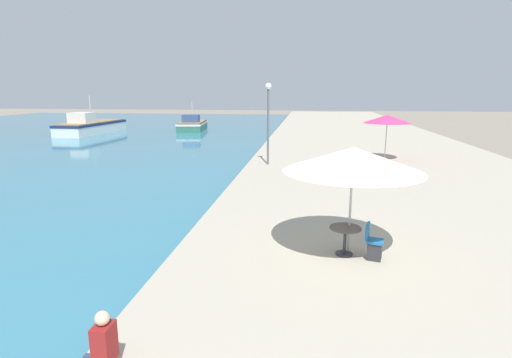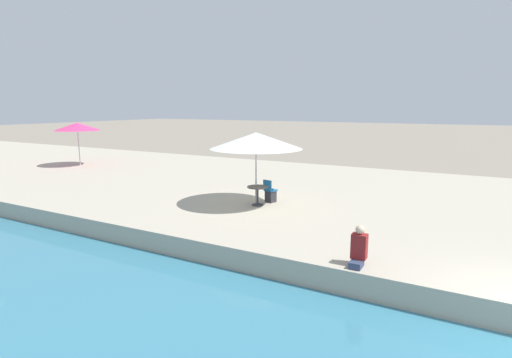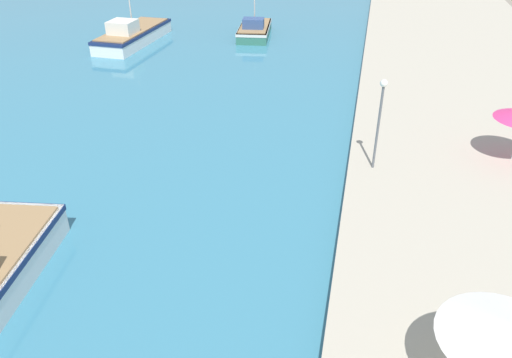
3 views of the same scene
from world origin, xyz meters
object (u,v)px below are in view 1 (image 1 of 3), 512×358
at_px(lamppost, 268,110).
at_px(cafe_table, 345,235).
at_px(cafe_umbrella_white, 387,119).
at_px(cafe_umbrella_pink, 353,159).
at_px(person_at_quay, 102,345).
at_px(fishing_boat_far, 192,125).
at_px(cafe_chair_left, 374,247).
at_px(fishing_boat_mid, 91,126).

bearing_deg(lamppost, cafe_table, -75.50).
bearing_deg(cafe_table, cafe_umbrella_white, 76.26).
xyz_separation_m(cafe_umbrella_pink, lamppost, (-3.37, 12.48, 0.62)).
bearing_deg(person_at_quay, lamppost, 87.65).
distance_m(fishing_boat_far, cafe_chair_left, 41.35).
distance_m(cafe_umbrella_pink, cafe_table, 1.95).
distance_m(fishing_boat_far, person_at_quay, 44.37).
xyz_separation_m(fishing_boat_far, lamppost, (11.90, -25.40, 3.04)).
height_order(fishing_boat_far, person_at_quay, fishing_boat_far).
bearing_deg(lamppost, person_at_quay, -92.35).
bearing_deg(fishing_boat_far, person_at_quay, -82.61).
height_order(fishing_boat_far, lamppost, lamppost).
distance_m(cafe_chair_left, lamppost, 13.68).
distance_m(cafe_umbrella_white, lamppost, 7.37).
bearing_deg(fishing_boat_mid, cafe_umbrella_white, -29.15).
bearing_deg(fishing_boat_far, cafe_umbrella_white, -57.86).
distance_m(cafe_umbrella_pink, person_at_quay, 6.82).
bearing_deg(cafe_umbrella_pink, cafe_umbrella_white, 76.55).
xyz_separation_m(cafe_umbrella_pink, person_at_quay, (-4.09, -5.06, -2.04)).
bearing_deg(cafe_umbrella_pink, fishing_boat_mid, 128.01).
relative_size(cafe_umbrella_pink, cafe_chair_left, 3.87).
relative_size(fishing_boat_far, cafe_chair_left, 7.71).
height_order(fishing_boat_far, cafe_umbrella_pink, fishing_boat_far).
height_order(fishing_boat_mid, cafe_umbrella_white, fishing_boat_mid).
xyz_separation_m(cafe_umbrella_white, person_at_quay, (-7.65, -19.96, -2.05)).
bearing_deg(cafe_chair_left, lamppost, -147.44).
relative_size(cafe_umbrella_pink, person_at_quay, 3.57).
distance_m(fishing_boat_far, cafe_umbrella_pink, 40.91).
xyz_separation_m(cafe_umbrella_pink, cafe_table, (-0.11, -0.13, -1.94)).
height_order(cafe_umbrella_white, lamppost, lamppost).
bearing_deg(person_at_quay, fishing_boat_far, 104.59).
bearing_deg(fishing_boat_far, cafe_chair_left, -74.66).
bearing_deg(cafe_umbrella_white, cafe_table, -103.74).
bearing_deg(fishing_boat_mid, cafe_umbrella_pink, -49.50).
distance_m(cafe_table, person_at_quay, 6.34).
height_order(cafe_table, cafe_chair_left, cafe_chair_left).
relative_size(cafe_umbrella_white, cafe_chair_left, 3.07).
distance_m(fishing_boat_mid, cafe_umbrella_pink, 41.93).
bearing_deg(fishing_boat_far, lamppost, -72.10).
xyz_separation_m(fishing_boat_far, cafe_chair_left, (15.85, -38.20, 0.27)).
distance_m(fishing_boat_mid, cafe_umbrella_white, 34.54).
bearing_deg(fishing_boat_mid, person_at_quay, -57.82).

